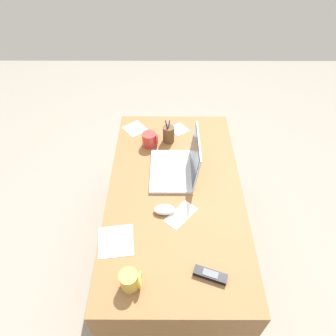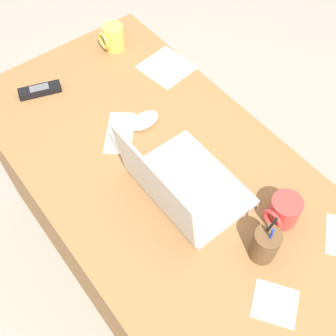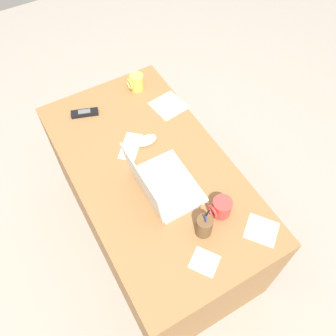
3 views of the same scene
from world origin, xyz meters
The scene contains 12 objects.
ground_plane centered at (0.00, 0.00, 0.00)m, with size 6.00×6.00×0.00m, color gray.
desk centered at (0.00, 0.00, 0.35)m, with size 1.37×0.75×0.70m, color olive.
laptop centered at (-0.13, 0.02, 0.75)m, with size 0.34×0.27×0.25m.
computer_mouse centered at (0.16, -0.06, 0.72)m, with size 0.06×0.11×0.04m, color white.
coffee_mug_white centered at (0.54, -0.20, 0.75)m, with size 0.08×0.09×0.09m.
coffee_mug_tall centered at (-0.37, -0.16, 0.75)m, with size 0.09×0.10×0.09m.
cordless_phone centered at (0.50, 0.15, 0.72)m, with size 0.09×0.15×0.03m.
pen_holder centered at (-0.42, -0.04, 0.76)m, with size 0.07×0.07×0.17m.
paper_note_near_laptop centered at (-0.54, 0.03, 0.71)m, with size 0.11×0.10×0.00m, color white.
paper_note_left centered at (0.33, -0.29, 0.71)m, with size 0.17×0.17×0.00m, color white.
paper_note_right centered at (0.17, 0.03, 0.71)m, with size 0.18×0.09×0.00m, color white.
paper_note_front centered at (-0.54, -0.27, 0.71)m, with size 0.14×0.13×0.00m, color white.
Camera 3 is at (-0.92, 0.43, 2.18)m, focal length 38.44 mm.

